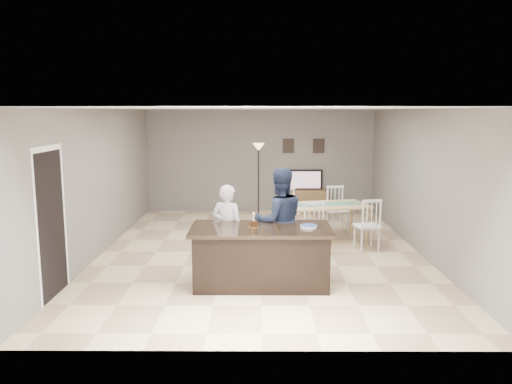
{
  "coord_description": "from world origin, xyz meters",
  "views": [
    {
      "loc": [
        -0.04,
        -9.22,
        2.65
      ],
      "look_at": [
        -0.09,
        -0.3,
        1.2
      ],
      "focal_mm": 35.0,
      "sensor_mm": 36.0,
      "label": 1
    }
  ],
  "objects_px": {
    "woman": "(227,229)",
    "plate_stack": "(309,226)",
    "tv_console": "(305,201)",
    "floor_lamp": "(259,161)",
    "birthday_cake": "(254,224)",
    "dining_table": "(326,211)",
    "kitchen_island": "(261,256)",
    "television": "(305,180)",
    "man": "(280,221)"
  },
  "relations": [
    {
      "from": "tv_console",
      "to": "floor_lamp",
      "type": "relative_size",
      "value": 0.64
    },
    {
      "from": "floor_lamp",
      "to": "plate_stack",
      "type": "bearing_deg",
      "value": -80.92
    },
    {
      "from": "birthday_cake",
      "to": "plate_stack",
      "type": "distance_m",
      "value": 0.84
    },
    {
      "from": "tv_console",
      "to": "woman",
      "type": "bearing_deg",
      "value": -109.22
    },
    {
      "from": "birthday_cake",
      "to": "dining_table",
      "type": "distance_m",
      "value": 2.93
    },
    {
      "from": "kitchen_island",
      "to": "television",
      "type": "xyz_separation_m",
      "value": [
        1.2,
        5.64,
        0.41
      ]
    },
    {
      "from": "tv_console",
      "to": "kitchen_island",
      "type": "bearing_deg",
      "value": -102.16
    },
    {
      "from": "tv_console",
      "to": "dining_table",
      "type": "bearing_deg",
      "value": -87.61
    },
    {
      "from": "man",
      "to": "plate_stack",
      "type": "xyz_separation_m",
      "value": [
        0.42,
        -0.57,
        0.05
      ]
    },
    {
      "from": "tv_console",
      "to": "birthday_cake",
      "type": "relative_size",
      "value": 5.18
    },
    {
      "from": "man",
      "to": "floor_lamp",
      "type": "bearing_deg",
      "value": -99.04
    },
    {
      "from": "dining_table",
      "to": "kitchen_island",
      "type": "bearing_deg",
      "value": -130.86
    },
    {
      "from": "kitchen_island",
      "to": "floor_lamp",
      "type": "bearing_deg",
      "value": 90.49
    },
    {
      "from": "birthday_cake",
      "to": "floor_lamp",
      "type": "xyz_separation_m",
      "value": [
        0.07,
        4.74,
        0.5
      ]
    },
    {
      "from": "woman",
      "to": "dining_table",
      "type": "distance_m",
      "value": 2.74
    },
    {
      "from": "woman",
      "to": "floor_lamp",
      "type": "bearing_deg",
      "value": -75.47
    },
    {
      "from": "floor_lamp",
      "to": "tv_console",
      "type": "bearing_deg",
      "value": 33.37
    },
    {
      "from": "floor_lamp",
      "to": "woman",
      "type": "bearing_deg",
      "value": -96.91
    },
    {
      "from": "woman",
      "to": "man",
      "type": "height_order",
      "value": "man"
    },
    {
      "from": "birthday_cake",
      "to": "floor_lamp",
      "type": "relative_size",
      "value": 0.12
    },
    {
      "from": "man",
      "to": "birthday_cake",
      "type": "distance_m",
      "value": 0.69
    },
    {
      "from": "kitchen_island",
      "to": "woman",
      "type": "bearing_deg",
      "value": 135.01
    },
    {
      "from": "television",
      "to": "man",
      "type": "xyz_separation_m",
      "value": [
        -0.9,
        -5.09,
        0.01
      ]
    },
    {
      "from": "tv_console",
      "to": "dining_table",
      "type": "xyz_separation_m",
      "value": [
        0.13,
        -3.02,
        0.35
      ]
    },
    {
      "from": "kitchen_island",
      "to": "television",
      "type": "height_order",
      "value": "television"
    },
    {
      "from": "television",
      "to": "birthday_cake",
      "type": "xyz_separation_m",
      "value": [
        -1.31,
        -5.63,
        0.09
      ]
    },
    {
      "from": "dining_table",
      "to": "floor_lamp",
      "type": "height_order",
      "value": "floor_lamp"
    },
    {
      "from": "tv_console",
      "to": "woman",
      "type": "height_order",
      "value": "woman"
    },
    {
      "from": "plate_stack",
      "to": "woman",
      "type": "bearing_deg",
      "value": 156.03
    },
    {
      "from": "plate_stack",
      "to": "floor_lamp",
      "type": "xyz_separation_m",
      "value": [
        -0.76,
        4.77,
        0.54
      ]
    },
    {
      "from": "woman",
      "to": "man",
      "type": "bearing_deg",
      "value": -158.56
    },
    {
      "from": "man",
      "to": "dining_table",
      "type": "bearing_deg",
      "value": -130.85
    },
    {
      "from": "kitchen_island",
      "to": "woman",
      "type": "xyz_separation_m",
      "value": [
        -0.55,
        0.55,
        0.29
      ]
    },
    {
      "from": "tv_console",
      "to": "floor_lamp",
      "type": "distance_m",
      "value": 1.88
    },
    {
      "from": "television",
      "to": "plate_stack",
      "type": "bearing_deg",
      "value": 85.17
    },
    {
      "from": "birthday_cake",
      "to": "dining_table",
      "type": "height_order",
      "value": "birthday_cake"
    },
    {
      "from": "plate_stack",
      "to": "dining_table",
      "type": "distance_m",
      "value": 2.65
    },
    {
      "from": "man",
      "to": "dining_table",
      "type": "relative_size",
      "value": 0.8
    },
    {
      "from": "television",
      "to": "kitchen_island",
      "type": "bearing_deg",
      "value": 77.99
    },
    {
      "from": "kitchen_island",
      "to": "woman",
      "type": "height_order",
      "value": "woman"
    },
    {
      "from": "woman",
      "to": "birthday_cake",
      "type": "relative_size",
      "value": 6.39
    },
    {
      "from": "kitchen_island",
      "to": "plate_stack",
      "type": "distance_m",
      "value": 0.86
    },
    {
      "from": "woman",
      "to": "tv_console",
      "type": "bearing_deg",
      "value": -87.78
    },
    {
      "from": "television",
      "to": "woman",
      "type": "bearing_deg",
      "value": 71.03
    },
    {
      "from": "woman",
      "to": "plate_stack",
      "type": "height_order",
      "value": "woman"
    },
    {
      "from": "television",
      "to": "dining_table",
      "type": "xyz_separation_m",
      "value": [
        0.13,
        -3.09,
        -0.22
      ]
    },
    {
      "from": "birthday_cake",
      "to": "man",
      "type": "bearing_deg",
      "value": 52.25
    },
    {
      "from": "kitchen_island",
      "to": "man",
      "type": "relative_size",
      "value": 1.23
    },
    {
      "from": "man",
      "to": "birthday_cake",
      "type": "xyz_separation_m",
      "value": [
        -0.42,
        -0.54,
        0.08
      ]
    },
    {
      "from": "tv_console",
      "to": "plate_stack",
      "type": "xyz_separation_m",
      "value": [
        -0.48,
        -5.59,
        0.62
      ]
    }
  ]
}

